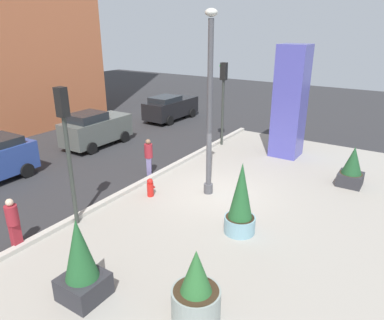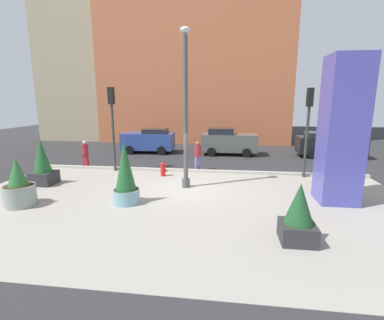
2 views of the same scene
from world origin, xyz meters
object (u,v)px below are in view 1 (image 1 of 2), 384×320
art_pillar_blue (290,102)px  potted_plant_curbside (241,203)px  traffic_light_corner (223,90)px  pedestrian_by_curb (149,155)px  traffic_light_far_side (66,136)px  lamp_post (210,111)px  car_curb_east (96,129)px  pedestrian_crossing (13,221)px  potted_plant_mid_plaza (196,293)px  potted_plant_by_pillar (352,168)px  fire_hydrant (150,188)px  potted_plant_near_right (81,264)px  car_intersection (171,107)px

art_pillar_blue → potted_plant_curbside: size_ratio=2.27×
traffic_light_corner → pedestrian_by_curb: bearing=173.2°
traffic_light_far_side → pedestrian_by_curb: traffic_light_far_side is taller
art_pillar_blue → pedestrian_by_curb: art_pillar_blue is taller
lamp_post → car_curb_east: lamp_post is taller
traffic_light_far_side → traffic_light_corner: 10.24m
lamp_post → pedestrian_crossing: bearing=155.3°
potted_plant_mid_plaza → potted_plant_by_pillar: size_ratio=1.08×
car_curb_east → fire_hydrant: bearing=-117.1°
traffic_light_far_side → car_curb_east: size_ratio=1.16×
car_curb_east → traffic_light_far_side: bearing=-137.7°
traffic_light_far_side → pedestrian_crossing: traffic_light_far_side is taller
potted_plant_curbside → traffic_light_corner: bearing=32.0°
potted_plant_mid_plaza → potted_plant_curbside: (3.87, 0.77, 0.36)m
car_curb_east → traffic_light_corner: bearing=-56.0°
fire_hydrant → traffic_light_far_side: (-2.96, 0.81, 2.73)m
pedestrian_crossing → fire_hydrant: bearing=-13.4°
lamp_post → potted_plant_mid_plaza: size_ratio=3.73×
potted_plant_near_right → traffic_light_corner: size_ratio=0.49×
traffic_light_corner → car_intersection: size_ratio=1.02×
lamp_post → car_curb_east: size_ratio=1.72×
car_curb_east → pedestrian_by_curb: car_curb_east is taller
potted_plant_near_right → potted_plant_by_pillar: potted_plant_near_right is taller
traffic_light_far_side → pedestrian_crossing: 2.95m
traffic_light_far_side → pedestrian_crossing: bearing=169.5°
car_curb_east → art_pillar_blue: bearing=-65.9°
pedestrian_by_curb → potted_plant_near_right: bearing=-152.6°
art_pillar_blue → pedestrian_by_curb: bearing=144.1°
potted_plant_mid_plaza → art_pillar_blue: bearing=9.6°
potted_plant_mid_plaza → potted_plant_by_pillar: potted_plant_mid_plaza is taller
potted_plant_near_right → traffic_light_far_side: traffic_light_far_side is taller
pedestrian_crossing → pedestrian_by_curb: pedestrian_by_curb is taller
potted_plant_by_pillar → traffic_light_corner: 7.75m
traffic_light_far_side → car_intersection: 14.69m
fire_hydrant → potted_plant_by_pillar: bearing=-50.2°
potted_plant_curbside → lamp_post: bearing=49.7°
potted_plant_curbside → pedestrian_by_curb: 5.92m
car_intersection → potted_plant_by_pillar: bearing=-111.3°
traffic_light_corner → car_curb_east: bearing=124.0°
art_pillar_blue → pedestrian_by_curb: (-5.88, 4.27, -1.83)m
potted_plant_mid_plaza → car_curb_east: bearing=56.0°
potted_plant_curbside → traffic_light_corner: traffic_light_corner is taller
car_intersection → lamp_post: bearing=-136.9°
potted_plant_curbside → traffic_light_far_side: (-2.48, 4.90, 2.03)m
potted_plant_near_right → car_curb_east: size_ratio=0.55×
fire_hydrant → pedestrian_crossing: (-4.91, 1.17, 0.54)m
potted_plant_curbside → traffic_light_far_side: traffic_light_far_side is taller
potted_plant_near_right → traffic_light_far_side: 4.32m
potted_plant_near_right → pedestrian_crossing: (0.35, 3.34, -0.06)m
lamp_post → potted_plant_near_right: 7.15m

